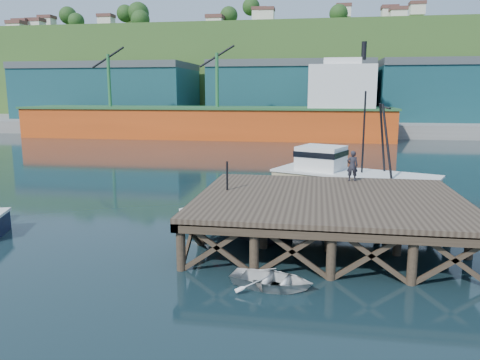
% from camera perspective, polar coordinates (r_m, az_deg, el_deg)
% --- Properties ---
extents(ground, '(300.00, 300.00, 0.00)m').
position_cam_1_polar(ground, '(22.90, -3.34, -6.66)').
color(ground, black).
rests_on(ground, ground).
extents(wharf, '(12.00, 10.00, 2.62)m').
position_cam_1_polar(wharf, '(21.70, 10.83, -2.50)').
color(wharf, brown).
rests_on(wharf, ground).
extents(far_quay, '(160.00, 40.00, 2.00)m').
position_cam_1_polar(far_quay, '(91.63, 6.33, 6.96)').
color(far_quay, gray).
rests_on(far_quay, ground).
extents(warehouse_left, '(32.00, 16.00, 9.00)m').
position_cam_1_polar(warehouse_left, '(95.07, -15.70, 10.09)').
color(warehouse_left, '#17464E').
rests_on(warehouse_left, far_quay).
extents(warehouse_mid, '(28.00, 16.00, 9.00)m').
position_cam_1_polar(warehouse_mid, '(86.46, 6.22, 10.39)').
color(warehouse_mid, '#17464E').
rests_on(warehouse_mid, far_quay).
extents(warehouse_right, '(30.00, 16.00, 9.00)m').
position_cam_1_polar(warehouse_right, '(89.91, 25.95, 9.41)').
color(warehouse_right, '#17464E').
rests_on(warehouse_right, far_quay).
extents(cargo_ship, '(55.50, 10.00, 13.75)m').
position_cam_1_polar(cargo_ship, '(70.67, -1.55, 7.82)').
color(cargo_ship, '#DE4B14').
rests_on(cargo_ship, ground).
extents(hillside, '(220.00, 50.00, 22.00)m').
position_cam_1_polar(hillside, '(121.49, 7.21, 12.56)').
color(hillside, '#2D511E').
rests_on(hillside, ground).
extents(boat_black, '(6.02, 5.12, 3.53)m').
position_cam_1_polar(boat_black, '(23.69, -0.29, -4.41)').
color(boat_black, black).
rests_on(boat_black, ground).
extents(trawler, '(10.90, 7.35, 6.89)m').
position_cam_1_polar(trawler, '(30.83, 13.31, 0.30)').
color(trawler, tan).
rests_on(trawler, ground).
extents(dinghy, '(3.32, 2.66, 0.61)m').
position_cam_1_polar(dinghy, '(16.89, 3.90, -12.01)').
color(dinghy, silver).
rests_on(dinghy, ground).
extents(dockworker, '(0.62, 0.42, 1.63)m').
position_cam_1_polar(dockworker, '(25.65, 13.53, 1.69)').
color(dockworker, black).
rests_on(dockworker, wharf).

